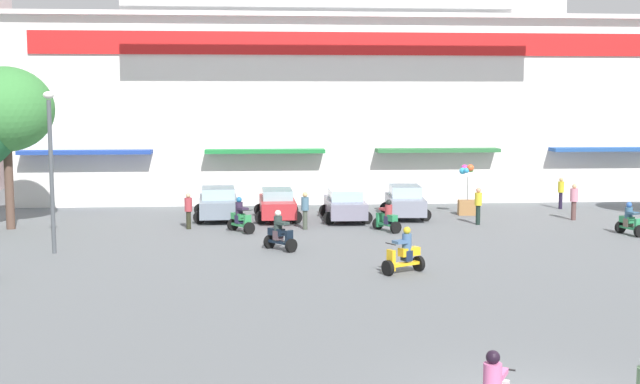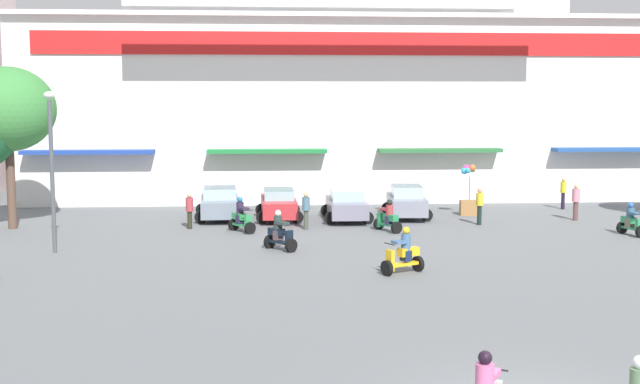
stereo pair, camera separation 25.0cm
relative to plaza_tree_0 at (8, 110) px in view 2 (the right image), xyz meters
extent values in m
plane|color=slate|center=(16.19, -9.88, -5.33)|extent=(128.00, 128.00, 0.00)
cube|color=white|center=(16.19, 14.07, -0.25)|extent=(36.93, 13.91, 10.16)
cube|color=red|center=(16.19, 7.06, 3.42)|extent=(33.98, 0.12, 1.22)
cube|color=white|center=(16.19, 7.02, 4.95)|extent=(36.93, 0.70, 0.24)
cube|color=#1E3C95|center=(2.10, 6.57, -2.32)|extent=(6.89, 1.10, 0.20)
cube|color=#1E7838|center=(11.53, 6.57, -2.32)|extent=(6.39, 1.10, 0.20)
cube|color=#2A6838|center=(20.93, 6.57, -2.32)|extent=(6.73, 1.10, 0.20)
cube|color=#224A91|center=(30.32, 6.57, -2.32)|extent=(5.99, 1.10, 0.20)
cylinder|color=brown|center=(0.00, 0.00, -3.38)|extent=(0.39, 0.39, 3.90)
ellipsoid|color=#3C833D|center=(0.00, 0.00, 0.03)|extent=(4.17, 4.34, 3.76)
cube|color=slate|center=(9.18, 2.23, -4.68)|extent=(2.02, 4.44, 0.77)
cube|color=#9DB8C8|center=(9.18, 2.23, -4.04)|extent=(1.65, 2.25, 0.51)
cylinder|color=black|center=(8.21, 3.53, -5.03)|extent=(0.61, 0.20, 0.60)
cylinder|color=black|center=(10.00, 3.62, -5.03)|extent=(0.61, 0.20, 0.60)
cylinder|color=black|center=(8.36, 0.84, -5.03)|extent=(0.61, 0.20, 0.60)
cylinder|color=black|center=(10.15, 0.93, -5.03)|extent=(0.61, 0.20, 0.60)
cube|color=#B42A30|center=(12.02, 1.89, -4.69)|extent=(1.69, 4.36, 0.75)
cube|color=#8CB9BF|center=(12.02, 1.89, -4.08)|extent=(1.43, 2.19, 0.45)
cylinder|color=black|center=(11.19, 3.22, -5.03)|extent=(0.60, 0.17, 0.60)
cylinder|color=black|center=(12.81, 3.24, -5.03)|extent=(0.60, 0.17, 0.60)
cylinder|color=black|center=(11.23, 0.53, -5.03)|extent=(0.60, 0.17, 0.60)
cylinder|color=black|center=(12.85, 0.55, -5.03)|extent=(0.60, 0.17, 0.60)
cube|color=slate|center=(15.26, 1.38, -4.69)|extent=(1.74, 4.21, 0.74)
cube|color=#9CBDD3|center=(15.26, 1.38, -4.08)|extent=(1.49, 2.11, 0.47)
cylinder|color=black|center=(14.42, 2.69, -5.03)|extent=(0.60, 0.17, 0.60)
cylinder|color=black|center=(16.12, 2.67, -5.03)|extent=(0.60, 0.17, 0.60)
cylinder|color=black|center=(14.39, 0.08, -5.03)|extent=(0.60, 0.17, 0.60)
cylinder|color=black|center=(16.10, 0.07, -5.03)|extent=(0.60, 0.17, 0.60)
cube|color=gray|center=(18.29, 2.04, -4.67)|extent=(1.95, 4.15, 0.79)
cube|color=#A4C0D2|center=(18.29, 2.04, -4.01)|extent=(1.57, 2.12, 0.53)
cylinder|color=black|center=(17.56, 3.34, -5.03)|extent=(0.61, 0.21, 0.60)
cylinder|color=black|center=(19.21, 3.22, -5.03)|extent=(0.61, 0.21, 0.60)
cylinder|color=black|center=(17.38, 0.85, -5.03)|extent=(0.61, 0.21, 0.60)
cylinder|color=black|center=(19.03, 0.73, -5.03)|extent=(0.61, 0.21, 0.60)
cylinder|color=black|center=(26.79, -3.37, -5.07)|extent=(0.54, 0.29, 0.52)
cube|color=#2D8853|center=(26.95, -3.92, -5.01)|extent=(0.56, 1.06, 0.10)
cube|color=#2D8853|center=(26.89, -3.72, -4.68)|extent=(0.47, 0.71, 0.28)
cube|color=#2D8853|center=(27.09, -4.37, -4.87)|extent=(0.35, 0.23, 0.64)
cylinder|color=black|center=(27.09, -4.39, -4.34)|extent=(0.51, 0.18, 0.04)
cube|color=#6D5E53|center=(26.92, -3.81, -4.80)|extent=(0.39, 0.36, 0.36)
cylinder|color=#365C78|center=(26.92, -3.81, -4.38)|extent=(0.40, 0.40, 0.49)
sphere|color=#305CAB|center=(26.92, -3.81, -4.03)|extent=(0.25, 0.25, 0.25)
cube|color=#365C78|center=(26.99, -4.06, -4.35)|extent=(0.45, 0.52, 0.10)
cylinder|color=#587A57|center=(17.53, -24.44, -4.32)|extent=(0.41, 0.41, 0.55)
sphere|color=silver|center=(17.53, -24.44, -3.93)|extent=(0.25, 0.25, 0.25)
cylinder|color=black|center=(10.68, -2.31, -5.07)|extent=(0.51, 0.41, 0.52)
cylinder|color=black|center=(9.95, -1.25, -5.07)|extent=(0.51, 0.41, 0.52)
cube|color=#2F8D4D|center=(10.32, -1.78, -5.01)|extent=(0.87, 1.09, 0.10)
cube|color=#2F8D4D|center=(10.19, -1.59, -4.64)|extent=(0.65, 0.76, 0.28)
cube|color=#2F8D4D|center=(10.61, -2.20, -4.85)|extent=(0.34, 0.30, 0.67)
cylinder|color=black|center=(10.62, -2.23, -4.30)|extent=(0.45, 0.32, 0.04)
cube|color=#292644|center=(10.24, -1.68, -4.76)|extent=(0.42, 0.41, 0.36)
cylinder|color=#2F223A|center=(10.24, -1.68, -4.30)|extent=(0.44, 0.44, 0.57)
sphere|color=#21689C|center=(10.24, -1.68, -3.90)|extent=(0.25, 0.25, 0.25)
cube|color=#2F223A|center=(10.40, -1.91, -4.27)|extent=(0.53, 0.56, 0.10)
cylinder|color=black|center=(12.29, -6.65, -5.07)|extent=(0.49, 0.45, 0.52)
cylinder|color=black|center=(11.48, -5.73, -5.07)|extent=(0.49, 0.45, 0.52)
cube|color=black|center=(11.88, -6.19, -5.01)|extent=(0.92, 1.00, 0.10)
cube|color=black|center=(11.74, -6.02, -4.63)|extent=(0.68, 0.71, 0.28)
cube|color=black|center=(12.21, -6.56, -4.83)|extent=(0.33, 0.32, 0.69)
cylinder|color=black|center=(12.22, -6.58, -4.29)|extent=(0.41, 0.37, 0.04)
cube|color=#523E46|center=(11.80, -6.10, -4.75)|extent=(0.43, 0.42, 0.36)
cylinder|color=#293835|center=(11.80, -6.10, -4.28)|extent=(0.45, 0.45, 0.57)
sphere|color=silver|center=(11.80, -6.10, -3.89)|extent=(0.25, 0.25, 0.25)
cube|color=#293835|center=(11.98, -6.30, -4.26)|extent=(0.55, 0.55, 0.10)
cylinder|color=black|center=(15.28, -11.05, -5.07)|extent=(0.38, 0.52, 0.52)
cylinder|color=black|center=(16.45, -10.41, -5.07)|extent=(0.38, 0.52, 0.52)
cube|color=gold|center=(15.86, -10.73, -5.01)|extent=(1.16, 0.81, 0.10)
cube|color=gold|center=(16.07, -10.62, -4.61)|extent=(0.80, 0.62, 0.28)
cube|color=gold|center=(15.40, -10.99, -4.82)|extent=(0.28, 0.35, 0.70)
cylinder|color=black|center=(15.37, -11.00, -4.27)|extent=(0.28, 0.47, 0.04)
cube|color=#17243E|center=(15.98, -10.67, -4.73)|extent=(0.40, 0.42, 0.36)
cylinder|color=#41628C|center=(15.98, -10.67, -4.27)|extent=(0.43, 0.43, 0.56)
sphere|color=gold|center=(15.98, -10.67, -3.88)|extent=(0.25, 0.25, 0.25)
cube|color=#41628C|center=(15.72, -10.81, -4.24)|extent=(0.55, 0.51, 0.10)
cylinder|color=black|center=(16.41, -1.50, -5.07)|extent=(0.53, 0.37, 0.52)
cylinder|color=black|center=(17.02, -2.66, -5.07)|extent=(0.53, 0.37, 0.52)
cube|color=#25824C|center=(16.72, -2.08, -5.01)|extent=(0.78, 1.15, 0.10)
cube|color=#25824C|center=(16.83, -2.29, -4.68)|extent=(0.61, 0.79, 0.28)
cube|color=#25824C|center=(16.47, -1.62, -4.87)|extent=(0.35, 0.27, 0.63)
cylinder|color=black|center=(16.46, -1.60, -4.34)|extent=(0.48, 0.27, 0.04)
cube|color=#2C2C4C|center=(16.78, -2.20, -4.80)|extent=(0.41, 0.40, 0.36)
cylinder|color=#A3373B|center=(16.78, -2.20, -4.38)|extent=(0.43, 0.43, 0.49)
sphere|color=black|center=(16.78, -2.20, -4.02)|extent=(0.25, 0.25, 0.25)
cube|color=#A3373B|center=(16.64, -1.94, -4.35)|extent=(0.51, 0.55, 0.10)
cylinder|color=black|center=(15.25, -23.57, -4.28)|extent=(0.47, 0.29, 0.04)
cylinder|color=#D16399|center=(14.92, -24.14, -4.28)|extent=(0.44, 0.44, 0.57)
sphere|color=black|center=(14.92, -24.14, -3.88)|extent=(0.25, 0.25, 0.25)
cube|color=#D16399|center=(15.06, -23.90, -4.25)|extent=(0.51, 0.55, 0.10)
cylinder|color=#41493D|center=(13.17, -1.25, -4.90)|extent=(0.29, 0.29, 0.86)
cylinder|color=#44677D|center=(13.17, -1.25, -4.17)|extent=(0.48, 0.48, 0.59)
sphere|color=tan|center=(13.17, -1.25, -3.76)|extent=(0.24, 0.24, 0.24)
cylinder|color=black|center=(27.08, 4.43, -4.89)|extent=(0.25, 0.25, 0.88)
cylinder|color=gold|center=(27.08, 4.43, -4.16)|extent=(0.40, 0.40, 0.58)
sphere|color=tan|center=(27.08, 4.43, -3.76)|extent=(0.22, 0.22, 0.22)
cylinder|color=#28291A|center=(7.97, -0.68, -4.93)|extent=(0.25, 0.25, 0.80)
cylinder|color=#A3383F|center=(7.97, -0.68, -4.22)|extent=(0.40, 0.40, 0.61)
sphere|color=tan|center=(7.97, -0.68, -3.81)|extent=(0.22, 0.22, 0.22)
cylinder|color=black|center=(21.25, -0.51, -4.88)|extent=(0.29, 0.29, 0.90)
cylinder|color=gold|center=(21.25, -0.51, -4.13)|extent=(0.47, 0.47, 0.59)
sphere|color=tan|center=(21.25, -0.51, -3.72)|extent=(0.24, 0.24, 0.24)
cylinder|color=brown|center=(26.23, 0.52, -4.88)|extent=(0.32, 0.32, 0.90)
cylinder|color=#CE7C91|center=(26.23, 0.52, -4.12)|extent=(0.52, 0.52, 0.62)
sphere|color=tan|center=(26.23, 0.52, -3.70)|extent=(0.22, 0.22, 0.22)
cylinder|color=#474C51|center=(3.31, -6.08, -2.44)|extent=(0.16, 0.16, 5.79)
ellipsoid|color=silver|center=(3.31, -6.08, 0.64)|extent=(0.40, 0.40, 0.28)
cube|color=#9C6E40|center=(21.58, 2.63, -4.95)|extent=(0.95, 0.68, 0.75)
cylinder|color=#4C4C4C|center=(21.58, 2.63, -3.98)|extent=(0.04, 0.04, 1.20)
sphere|color=#54C851|center=(21.71, 2.60, -3.03)|extent=(0.29, 0.29, 0.29)
sphere|color=#E03496|center=(21.67, 2.75, -3.03)|extent=(0.29, 0.29, 0.29)
sphere|color=#EA389A|center=(21.44, 2.79, -2.97)|extent=(0.34, 0.34, 0.34)
sphere|color=#32ADDF|center=(21.32, 2.67, -3.11)|extent=(0.34, 0.34, 0.34)
sphere|color=#32A1E0|center=(21.45, 2.45, -3.06)|extent=(0.28, 0.28, 0.28)
sphere|color=#EA5D2E|center=(21.65, 2.44, -2.93)|extent=(0.35, 0.35, 0.35)
camera|label=1|loc=(10.82, -37.60, 0.57)|focal=46.30mm
camera|label=2|loc=(11.07, -37.62, 0.57)|focal=46.30mm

